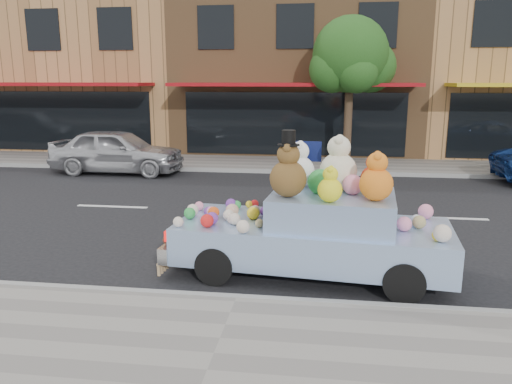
# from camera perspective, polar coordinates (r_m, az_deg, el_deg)

# --- Properties ---
(ground) EXTENTS (120.00, 120.00, 0.00)m
(ground) POSITION_cam_1_polar(r_m,az_deg,el_deg) (11.89, 1.89, -2.33)
(ground) COLOR black
(ground) RESTS_ON ground
(near_sidewalk) EXTENTS (60.00, 3.00, 0.12)m
(near_sidewalk) POSITION_cam_1_polar(r_m,az_deg,el_deg) (5.89, -4.82, -18.34)
(near_sidewalk) COLOR gray
(near_sidewalk) RESTS_ON ground
(far_sidewalk) EXTENTS (60.00, 3.00, 0.12)m
(far_sidewalk) POSITION_cam_1_polar(r_m,az_deg,el_deg) (18.21, 3.95, 3.16)
(far_sidewalk) COLOR gray
(far_sidewalk) RESTS_ON ground
(near_kerb) EXTENTS (60.00, 0.12, 0.13)m
(near_kerb) POSITION_cam_1_polar(r_m,az_deg,el_deg) (7.19, -2.21, -12.20)
(near_kerb) COLOR gray
(near_kerb) RESTS_ON ground
(far_kerb) EXTENTS (60.00, 0.12, 0.13)m
(far_kerb) POSITION_cam_1_polar(r_m,az_deg,el_deg) (16.73, 3.62, 2.33)
(far_kerb) COLOR gray
(far_kerb) RESTS_ON ground
(storefront_left) EXTENTS (10.00, 9.80, 7.30)m
(storefront_left) POSITION_cam_1_polar(r_m,az_deg,el_deg) (25.91, -18.34, 13.38)
(storefront_left) COLOR #AB7847
(storefront_left) RESTS_ON ground
(storefront_mid) EXTENTS (10.00, 9.80, 7.30)m
(storefront_mid) POSITION_cam_1_polar(r_m,az_deg,el_deg) (23.42, 5.00, 14.09)
(storefront_mid) COLOR olive
(storefront_mid) RESTS_ON ground
(street_tree) EXTENTS (3.00, 2.70, 5.22)m
(street_tree) POSITION_cam_1_polar(r_m,az_deg,el_deg) (18.00, 10.81, 14.48)
(street_tree) COLOR #38281C
(street_tree) RESTS_ON ground
(car_silver) EXTENTS (4.42, 1.85, 1.50)m
(car_silver) POSITION_cam_1_polar(r_m,az_deg,el_deg) (17.35, -15.58, 4.54)
(car_silver) COLOR #BABBC0
(car_silver) RESTS_ON ground
(art_car) EXTENTS (4.63, 2.17, 2.36)m
(art_car) POSITION_cam_1_polar(r_m,az_deg,el_deg) (8.04, 6.74, -3.80)
(art_car) COLOR black
(art_car) RESTS_ON ground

